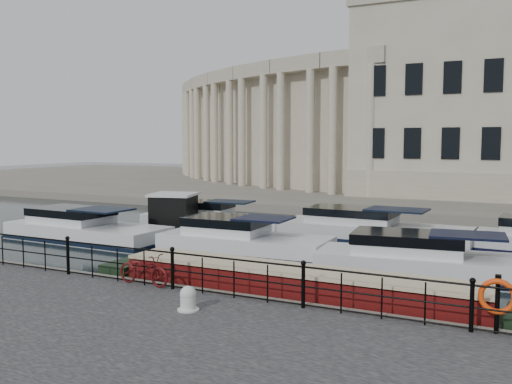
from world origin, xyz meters
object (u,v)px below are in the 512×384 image
life_ring_post (497,297)px  harbour_hut (174,216)px  bicycle (144,269)px  narrowboat (294,297)px  mooring_bollard (188,299)px

life_ring_post → harbour_hut: (-15.80, 10.33, -0.42)m
bicycle → harbour_hut: (-6.28, 10.44, -0.07)m
life_ring_post → narrowboat: (-5.36, 1.35, -1.00)m
bicycle → mooring_bollard: (2.54, -1.48, -0.18)m
mooring_bollard → life_ring_post: life_ring_post is taller
bicycle → narrowboat: 4.45m
bicycle → narrowboat: bearing=-67.9°
narrowboat → harbour_hut: harbour_hut is taller
mooring_bollard → narrowboat: narrowboat is taller
mooring_bollard → harbour_hut: 14.83m
mooring_bollard → life_ring_post: 7.17m
bicycle → harbour_hut: 12.18m
life_ring_post → bicycle: bearing=-179.4°
narrowboat → bicycle: bearing=-160.3°
narrowboat → harbour_hut: 13.78m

